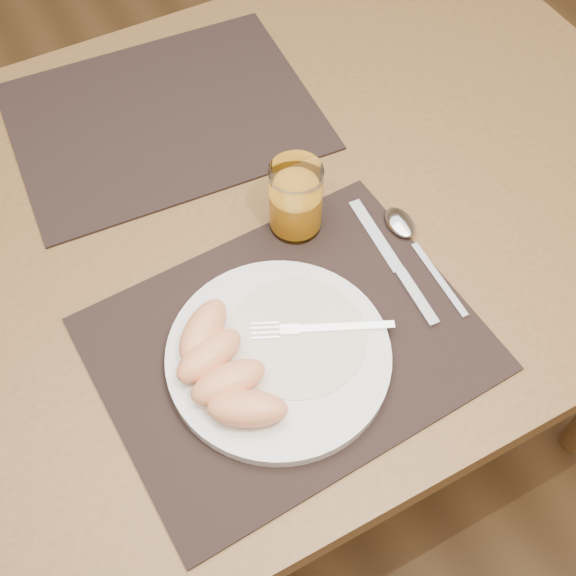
# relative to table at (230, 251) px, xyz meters

# --- Properties ---
(ground) EXTENTS (5.00, 5.00, 0.00)m
(ground) POSITION_rel_table_xyz_m (0.00, 0.00, -0.67)
(ground) COLOR brown
(ground) RESTS_ON ground
(table) EXTENTS (1.40, 0.90, 0.75)m
(table) POSITION_rel_table_xyz_m (0.00, 0.00, 0.00)
(table) COLOR brown
(table) RESTS_ON ground
(placemat_near) EXTENTS (0.47, 0.37, 0.00)m
(placemat_near) POSITION_rel_table_xyz_m (-0.02, -0.22, 0.09)
(placemat_near) COLOR black
(placemat_near) RESTS_ON table
(placemat_far) EXTENTS (0.47, 0.38, 0.00)m
(placemat_far) POSITION_rel_table_xyz_m (-0.00, 0.22, 0.09)
(placemat_far) COLOR black
(placemat_far) RESTS_ON table
(plate) EXTENTS (0.27, 0.27, 0.02)m
(plate) POSITION_rel_table_xyz_m (-0.04, -0.23, 0.10)
(plate) COLOR white
(plate) RESTS_ON placemat_near
(plate_dressing) EXTENTS (0.17, 0.17, 0.00)m
(plate_dressing) POSITION_rel_table_xyz_m (-0.01, -0.22, 0.10)
(plate_dressing) COLOR white
(plate_dressing) RESTS_ON plate
(fork) EXTENTS (0.17, 0.09, 0.00)m
(fork) POSITION_rel_table_xyz_m (0.01, -0.22, 0.11)
(fork) COLOR silver
(fork) RESTS_ON plate
(knife) EXTENTS (0.03, 0.22, 0.01)m
(knife) POSITION_rel_table_xyz_m (0.16, -0.19, 0.09)
(knife) COLOR silver
(knife) RESTS_ON placemat_near
(spoon) EXTENTS (0.04, 0.19, 0.01)m
(spoon) POSITION_rel_table_xyz_m (0.20, -0.15, 0.09)
(spoon) COLOR silver
(spoon) RESTS_ON placemat_near
(juice_glass) EXTENTS (0.07, 0.07, 0.11)m
(juice_glass) POSITION_rel_table_xyz_m (0.08, -0.06, 0.13)
(juice_glass) COLOR white
(juice_glass) RESTS_ON placemat_near
(grapefruit_wedges) EXTENTS (0.11, 0.20, 0.04)m
(grapefruit_wedges) POSITION_rel_table_xyz_m (-0.11, -0.23, 0.12)
(grapefruit_wedges) COLOR #F59E64
(grapefruit_wedges) RESTS_ON plate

